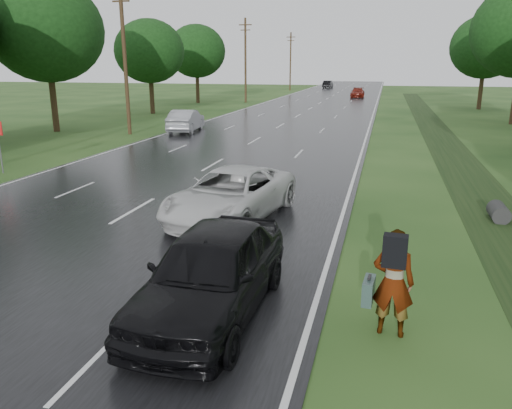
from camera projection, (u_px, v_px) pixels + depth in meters
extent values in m
cube|color=black|center=(306.00, 111.00, 50.98)|extent=(14.00, 180.00, 0.04)
cube|color=silver|center=(374.00, 112.00, 49.36)|extent=(0.12, 180.00, 0.01)
cube|color=silver|center=(243.00, 109.00, 52.58)|extent=(0.12, 180.00, 0.01)
cube|color=silver|center=(306.00, 111.00, 50.97)|extent=(0.12, 180.00, 0.01)
cube|color=black|center=(457.00, 161.00, 24.94)|extent=(2.20, 120.00, 0.01)
cylinder|color=#2D2D2D|center=(499.00, 212.00, 15.55)|extent=(0.56, 1.00, 0.56)
cylinder|color=slate|center=(0.00, 149.00, 21.96)|extent=(0.06, 0.06, 2.20)
cylinder|color=#3C2F18|center=(125.00, 59.00, 33.18)|extent=(0.26, 0.26, 10.00)
cube|color=#3C2F18|center=(121.00, 1.00, 32.20)|extent=(1.20, 0.10, 0.10)
cylinder|color=#3C2F18|center=(245.00, 61.00, 61.14)|extent=(0.26, 0.26, 10.00)
cube|color=#3C2F18|center=(245.00, 25.00, 59.99)|extent=(1.60, 0.12, 0.12)
cube|color=#3C2F18|center=(245.00, 30.00, 60.15)|extent=(1.20, 0.10, 0.10)
cylinder|color=#3C2F18|center=(290.00, 62.00, 89.09)|extent=(0.26, 0.26, 10.00)
cube|color=#3C2F18|center=(291.00, 37.00, 87.95)|extent=(1.60, 0.12, 0.12)
cube|color=#3C2F18|center=(291.00, 41.00, 88.11)|extent=(1.20, 0.10, 0.10)
cylinder|color=#3C2F18|center=(481.00, 92.00, 52.82)|extent=(0.44, 0.44, 3.68)
ellipsoid|color=black|center=(486.00, 47.00, 51.58)|extent=(7.20, 7.20, 6.48)
cylinder|color=#3C2F18|center=(54.00, 103.00, 35.38)|extent=(0.44, 0.44, 4.00)
ellipsoid|color=black|center=(46.00, 30.00, 34.04)|extent=(7.80, 7.80, 7.02)
cylinder|color=#3C2F18|center=(152.00, 96.00, 48.33)|extent=(0.44, 0.44, 3.36)
ellipsoid|color=black|center=(149.00, 51.00, 47.19)|extent=(6.60, 6.60, 5.94)
cylinder|color=#3C2F18|center=(198.00, 88.00, 61.50)|extent=(0.44, 0.44, 3.52)
ellipsoid|color=black|center=(196.00, 51.00, 60.30)|extent=(7.00, 7.00, 6.30)
imported|color=#A5998C|center=(393.00, 283.00, 8.79)|extent=(0.77, 0.54, 2.00)
cube|color=black|center=(395.00, 251.00, 8.33)|extent=(0.42, 0.27, 0.56)
cube|color=#314843|center=(369.00, 290.00, 9.10)|extent=(0.24, 0.57, 0.45)
cube|color=black|center=(369.00, 277.00, 9.03)|extent=(0.07, 0.19, 0.04)
imported|color=silver|center=(231.00, 194.00, 15.46)|extent=(3.46, 5.90, 1.54)
imported|color=black|center=(211.00, 272.00, 9.51)|extent=(2.14, 5.09, 1.72)
imported|color=#9799A0|center=(186.00, 121.00, 35.31)|extent=(2.24, 4.89, 1.55)
imported|color=#66140B|center=(358.00, 93.00, 71.01)|extent=(1.90, 4.60, 1.33)
imported|color=black|center=(328.00, 84.00, 98.30)|extent=(1.72, 4.40, 1.43)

